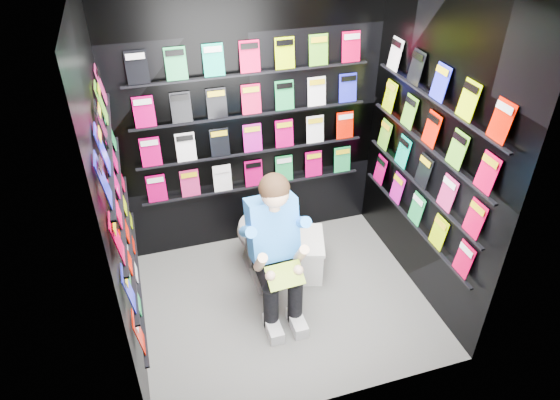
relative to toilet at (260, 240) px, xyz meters
name	(u,v)px	position (x,y,z in m)	size (l,w,h in m)	color
floor	(284,302)	(0.09, -0.45, -0.37)	(2.40, 2.40, 0.00)	slate
wall_back	(251,118)	(0.09, 0.55, 0.93)	(2.40, 0.04, 2.60)	black
wall_front	(339,261)	(0.09, -1.45, 0.93)	(2.40, 0.04, 2.60)	black
wall_left	(114,201)	(-1.11, -0.45, 0.93)	(0.04, 2.00, 2.60)	black
wall_right	(431,151)	(1.29, -0.45, 0.93)	(0.04, 2.00, 2.60)	black
comics_back	(252,119)	(0.09, 0.52, 0.94)	(2.10, 0.06, 1.37)	#DD033C
comics_left	(118,200)	(-1.08, -0.45, 0.94)	(0.06, 1.70, 1.37)	#DD033C
comics_right	(428,151)	(1.26, -0.45, 0.94)	(0.06, 1.70, 1.37)	#DD033C
toilet	(260,240)	(0.00, 0.00, 0.00)	(0.42, 0.75, 0.73)	white
longbox	(308,256)	(0.42, -0.11, -0.20)	(0.25, 0.45, 0.34)	silver
longbox_lid	(309,240)	(0.42, -0.11, -0.02)	(0.27, 0.47, 0.03)	silver
reader	(272,228)	(0.00, -0.38, 0.41)	(0.53, 0.77, 1.42)	#2D81EE
held_comic	(285,276)	(0.00, -0.73, 0.21)	(0.28, 0.01, 0.20)	#22961B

